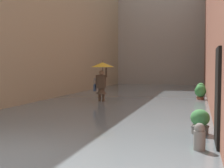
% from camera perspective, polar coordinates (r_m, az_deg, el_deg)
% --- Properties ---
extents(ground_plane, '(60.00, 60.00, 0.00)m').
position_cam_1_polar(ground_plane, '(15.83, 3.89, -3.17)').
color(ground_plane, '#605B56').
extents(flood_water, '(8.31, 28.16, 0.20)m').
position_cam_1_polar(flood_water, '(15.82, 3.89, -2.82)').
color(flood_water, slate).
rests_on(flood_water, ground_plane).
extents(building_facade_right, '(2.04, 26.16, 9.44)m').
position_cam_1_polar(building_facade_right, '(17.56, -11.45, 12.88)').
color(building_facade_right, tan).
rests_on(building_facade_right, ground_plane).
extents(building_facade_far, '(11.11, 1.80, 10.77)m').
position_cam_1_polar(building_facade_far, '(27.78, 9.32, 10.77)').
color(building_facade_far, '#A89989').
rests_on(building_facade_far, ground_plane).
extents(person_wading, '(1.08, 1.08, 2.06)m').
position_cam_1_polar(person_wading, '(13.78, -1.90, 1.97)').
color(person_wading, '#4C4233').
rests_on(person_wading, ground_plane).
extents(potted_plant_mid_left, '(0.45, 0.45, 0.79)m').
position_cam_1_polar(potted_plant_mid_left, '(7.53, 16.37, -7.43)').
color(potted_plant_mid_left, '#66605B').
rests_on(potted_plant_mid_left, ground_plane).
extents(potted_plant_far_left, '(0.47, 0.47, 0.90)m').
position_cam_1_polar(potted_plant_far_left, '(17.13, 16.53, -1.20)').
color(potted_plant_far_left, brown).
rests_on(potted_plant_far_left, ground_plane).
extents(potted_plant_near_left, '(0.54, 0.54, 0.90)m').
position_cam_1_polar(potted_plant_near_left, '(15.21, 16.45, -1.62)').
color(potted_plant_near_left, '#9E563D').
rests_on(potted_plant_near_left, ground_plane).
extents(mooring_bollard, '(0.23, 0.23, 0.72)m').
position_cam_1_polar(mooring_bollard, '(6.13, 16.28, -10.47)').
color(mooring_bollard, gray).
rests_on(mooring_bollard, ground_plane).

